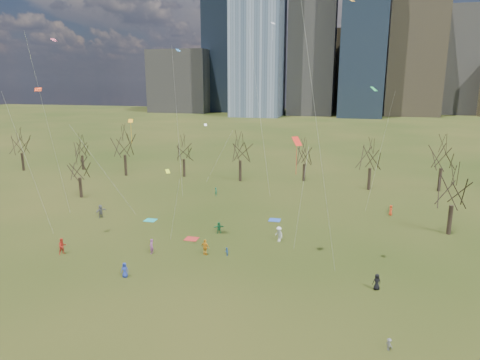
% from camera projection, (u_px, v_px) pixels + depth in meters
% --- Properties ---
extents(ground, '(500.00, 500.00, 0.00)m').
position_uv_depth(ground, '(212.00, 272.00, 43.87)').
color(ground, black).
rests_on(ground, ground).
extents(downtown_skyline, '(212.50, 78.00, 118.00)m').
position_uv_depth(downtown_skyline, '(324.00, 42.00, 234.28)').
color(downtown_skyline, slate).
rests_on(downtown_skyline, ground).
extents(bare_tree_row, '(113.04, 29.80, 9.50)m').
position_uv_depth(bare_tree_row, '(273.00, 154.00, 77.61)').
color(bare_tree_row, black).
rests_on(bare_tree_row, ground).
extents(blanket_teal, '(1.60, 1.50, 0.03)m').
position_uv_depth(blanket_teal, '(150.00, 220.00, 60.04)').
color(blanket_teal, teal).
rests_on(blanket_teal, ground).
extents(blanket_navy, '(1.60, 1.50, 0.03)m').
position_uv_depth(blanket_navy, '(275.00, 220.00, 60.11)').
color(blanket_navy, '#264AB1').
rests_on(blanket_navy, ground).
extents(blanket_crimson, '(1.60, 1.50, 0.03)m').
position_uv_depth(blanket_crimson, '(192.00, 239.00, 53.01)').
color(blanket_crimson, '#AE2922').
rests_on(blanket_crimson, ground).
extents(person_0, '(0.84, 0.63, 1.55)m').
position_uv_depth(person_0, '(125.00, 270.00, 42.62)').
color(person_0, '#24389D').
rests_on(person_0, ground).
extents(person_2, '(1.09, 1.16, 1.89)m').
position_uv_depth(person_2, '(62.00, 246.00, 48.25)').
color(person_2, red).
rests_on(person_2, ground).
extents(person_3, '(0.66, 0.69, 0.95)m').
position_uv_depth(person_3, '(389.00, 344.00, 31.18)').
color(person_3, slate).
rests_on(person_3, ground).
extents(person_4, '(1.15, 0.73, 1.83)m').
position_uv_depth(person_4, '(205.00, 247.00, 48.03)').
color(person_4, orange).
rests_on(person_4, ground).
extents(person_5, '(1.44, 1.02, 1.50)m').
position_uv_depth(person_5, '(219.00, 228.00, 54.89)').
color(person_5, '#176836').
rests_on(person_5, ground).
extents(person_6, '(0.90, 0.75, 1.59)m').
position_uv_depth(person_6, '(377.00, 282.00, 40.08)').
color(person_6, black).
rests_on(person_6, ground).
extents(person_7, '(0.44, 0.65, 1.75)m').
position_uv_depth(person_7, '(151.00, 246.00, 48.41)').
color(person_7, '#944A8F').
rests_on(person_7, ground).
extents(person_8, '(0.42, 0.51, 0.96)m').
position_uv_depth(person_8, '(227.00, 252.00, 47.90)').
color(person_8, '#2656A8').
rests_on(person_8, ground).
extents(person_9, '(1.38, 1.32, 1.89)m').
position_uv_depth(person_9, '(279.00, 234.00, 52.05)').
color(person_9, white).
rests_on(person_9, ground).
extents(person_11, '(1.15, 1.83, 1.89)m').
position_uv_depth(person_11, '(101.00, 211.00, 61.07)').
color(person_11, slate).
rests_on(person_11, ground).
extents(person_12, '(0.57, 0.80, 1.52)m').
position_uv_depth(person_12, '(391.00, 210.00, 62.12)').
color(person_12, red).
rests_on(person_12, ground).
extents(person_13, '(0.49, 0.60, 1.44)m').
position_uv_depth(person_13, '(216.00, 192.00, 72.54)').
color(person_13, '#16674D').
rests_on(person_13, ground).
extents(kites_airborne, '(58.25, 39.74, 32.16)m').
position_uv_depth(kites_airborne, '(258.00, 128.00, 52.42)').
color(kites_airborne, '#FFA515').
rests_on(kites_airborne, ground).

